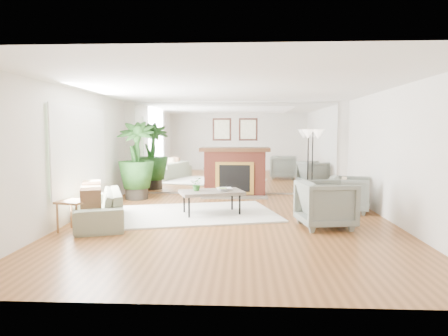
# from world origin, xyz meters

# --- Properties ---
(ground) EXTENTS (7.00, 7.00, 0.00)m
(ground) POSITION_xyz_m (0.00, 0.00, 0.00)
(ground) COLOR brown
(ground) RESTS_ON ground
(wall_left) EXTENTS (0.02, 7.00, 2.50)m
(wall_left) POSITION_xyz_m (-2.99, 0.00, 1.25)
(wall_left) COLOR white
(wall_left) RESTS_ON ground
(wall_right) EXTENTS (0.02, 7.00, 2.50)m
(wall_right) POSITION_xyz_m (2.99, 0.00, 1.25)
(wall_right) COLOR white
(wall_right) RESTS_ON ground
(wall_back) EXTENTS (6.00, 0.02, 2.50)m
(wall_back) POSITION_xyz_m (0.00, 3.49, 1.25)
(wall_back) COLOR white
(wall_back) RESTS_ON ground
(mirror_panel) EXTENTS (5.40, 0.04, 2.40)m
(mirror_panel) POSITION_xyz_m (0.00, 3.47, 1.25)
(mirror_panel) COLOR silver
(mirror_panel) RESTS_ON wall_back
(window_panel) EXTENTS (0.04, 2.40, 1.50)m
(window_panel) POSITION_xyz_m (-2.96, 0.40, 1.35)
(window_panel) COLOR #B2E09E
(window_panel) RESTS_ON wall_left
(fireplace) EXTENTS (1.85, 0.83, 2.05)m
(fireplace) POSITION_xyz_m (0.00, 3.26, 0.66)
(fireplace) COLOR maroon
(fireplace) RESTS_ON ground
(area_rug) EXTENTS (3.58, 2.94, 0.03)m
(area_rug) POSITION_xyz_m (-0.72, 0.79, 0.02)
(area_rug) COLOR white
(area_rug) RESTS_ON ground
(coffee_table) EXTENTS (1.41, 1.09, 0.50)m
(coffee_table) POSITION_xyz_m (-0.42, 0.74, 0.45)
(coffee_table) COLOR #6A5F53
(coffee_table) RESTS_ON ground
(sofa) EXTENTS (1.46, 2.19, 0.60)m
(sofa) POSITION_xyz_m (-2.45, -0.07, 0.30)
(sofa) COLOR gray
(sofa) RESTS_ON ground
(armchair_back) EXTENTS (1.03, 1.01, 0.75)m
(armchair_back) POSITION_xyz_m (2.47, 1.21, 0.38)
(armchair_back) COLOR slate
(armchair_back) RESTS_ON ground
(armchair_front) EXTENTS (1.04, 1.02, 0.83)m
(armchair_front) POSITION_xyz_m (1.68, -0.22, 0.42)
(armchair_front) COLOR slate
(armchair_front) RESTS_ON ground
(side_table) EXTENTS (0.55, 0.55, 0.53)m
(side_table) POSITION_xyz_m (-2.65, -0.69, 0.44)
(side_table) COLOR #97633C
(side_table) RESTS_ON ground
(potted_ficus) EXTENTS (0.99, 0.99, 1.95)m
(potted_ficus) POSITION_xyz_m (-2.45, 2.57, 1.04)
(potted_ficus) COLOR black
(potted_ficus) RESTS_ON ground
(floor_lamp) EXTENTS (0.57, 0.32, 1.75)m
(floor_lamp) POSITION_xyz_m (2.00, 3.10, 1.49)
(floor_lamp) COLOR black
(floor_lamp) RESTS_ON ground
(tabletop_plant) EXTENTS (0.28, 0.25, 0.28)m
(tabletop_plant) POSITION_xyz_m (-0.71, 0.73, 0.63)
(tabletop_plant) COLOR #2C6B27
(tabletop_plant) RESTS_ON coffee_table
(fruit_bowl) EXTENTS (0.32, 0.32, 0.07)m
(fruit_bowl) POSITION_xyz_m (-0.18, 0.72, 0.53)
(fruit_bowl) COLOR #97633C
(fruit_bowl) RESTS_ON coffee_table
(book) EXTENTS (0.25, 0.30, 0.02)m
(book) POSITION_xyz_m (-0.20, 1.02, 0.51)
(book) COLOR #97633C
(book) RESTS_ON coffee_table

